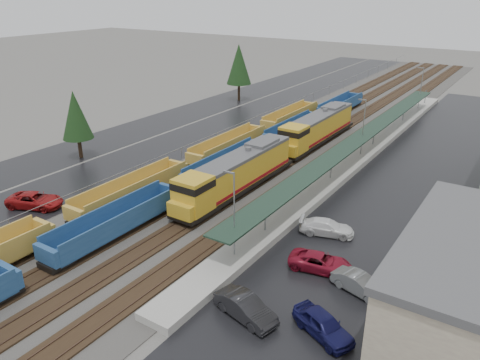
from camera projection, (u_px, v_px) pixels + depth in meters
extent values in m
cube|color=#302D2B|center=(324.00, 130.00, 74.73)|extent=(20.00, 160.00, 0.08)
cube|color=black|center=(291.00, 123.00, 77.72)|extent=(2.60, 160.00, 0.15)
cube|color=#473326|center=(287.00, 122.00, 78.05)|extent=(0.08, 160.00, 0.07)
cube|color=#473326|center=(295.00, 123.00, 77.32)|extent=(0.08, 160.00, 0.07)
cube|color=black|center=(313.00, 127.00, 75.70)|extent=(2.60, 160.00, 0.15)
cube|color=#473326|center=(309.00, 126.00, 76.02)|extent=(0.08, 160.00, 0.07)
cube|color=#473326|center=(317.00, 127.00, 75.29)|extent=(0.08, 160.00, 0.07)
cube|color=black|center=(336.00, 131.00, 73.67)|extent=(2.60, 160.00, 0.15)
cube|color=#473326|center=(332.00, 129.00, 73.99)|extent=(0.08, 160.00, 0.07)
cube|color=#473326|center=(341.00, 131.00, 73.27)|extent=(0.08, 160.00, 0.07)
cube|color=black|center=(361.00, 135.00, 71.65)|extent=(2.60, 160.00, 0.15)
cube|color=#473326|center=(356.00, 133.00, 71.97)|extent=(0.08, 160.00, 0.07)
cube|color=#473326|center=(365.00, 135.00, 71.24)|extent=(0.08, 160.00, 0.07)
cube|color=black|center=(246.00, 116.00, 82.34)|extent=(10.00, 160.00, 0.02)
cube|color=black|center=(201.00, 109.00, 87.40)|extent=(9.00, 160.00, 0.02)
cube|color=black|center=(435.00, 173.00, 57.40)|extent=(16.00, 100.00, 0.02)
cube|color=#9E9B93|center=(360.00, 156.00, 62.08)|extent=(3.00, 80.00, 0.70)
cylinder|color=gray|center=(265.00, 218.00, 42.18)|extent=(0.16, 0.16, 2.40)
cylinder|color=gray|center=(331.00, 168.00, 53.76)|extent=(0.16, 0.16, 2.40)
cylinder|color=gray|center=(374.00, 136.00, 65.34)|extent=(0.16, 0.16, 2.40)
cylinder|color=gray|center=(404.00, 113.00, 76.93)|extent=(0.16, 0.16, 2.40)
cylinder|color=gray|center=(425.00, 97.00, 88.51)|extent=(0.16, 0.16, 2.40)
cube|color=#1B3023|center=(362.00, 136.00, 60.98)|extent=(2.60, 65.00, 0.15)
cylinder|color=gray|center=(234.00, 219.00, 37.51)|extent=(0.12, 0.12, 8.00)
cube|color=gray|center=(229.00, 172.00, 36.27)|extent=(1.00, 0.15, 0.12)
cylinder|color=gray|center=(363.00, 130.00, 60.68)|extent=(0.12, 0.12, 8.00)
cube|color=gray|center=(362.00, 100.00, 59.43)|extent=(1.00, 0.15, 0.12)
cylinder|color=gray|center=(421.00, 90.00, 83.84)|extent=(0.12, 0.12, 8.00)
cube|color=gray|center=(421.00, 68.00, 82.60)|extent=(1.00, 0.15, 0.12)
cylinder|color=gray|center=(10.00, 229.00, 42.11)|extent=(0.08, 0.08, 2.00)
cylinder|color=gray|center=(82.00, 198.00, 48.28)|extent=(0.08, 0.08, 2.00)
cylinder|color=gray|center=(138.00, 174.00, 54.46)|extent=(0.08, 0.08, 2.00)
cylinder|color=gray|center=(182.00, 155.00, 60.64)|extent=(0.08, 0.08, 2.00)
cylinder|color=gray|center=(218.00, 139.00, 66.82)|extent=(0.08, 0.08, 2.00)
cylinder|color=gray|center=(248.00, 126.00, 72.99)|extent=(0.08, 0.08, 2.00)
cylinder|color=gray|center=(273.00, 115.00, 79.17)|extent=(0.08, 0.08, 2.00)
cylinder|color=gray|center=(295.00, 106.00, 85.35)|extent=(0.08, 0.08, 2.00)
cylinder|color=gray|center=(313.00, 98.00, 91.52)|extent=(0.08, 0.08, 2.00)
cylinder|color=gray|center=(330.00, 91.00, 97.70)|extent=(0.08, 0.08, 2.00)
cylinder|color=gray|center=(344.00, 85.00, 103.88)|extent=(0.08, 0.08, 2.00)
cylinder|color=gray|center=(357.00, 79.00, 110.06)|extent=(0.08, 0.08, 2.00)
cylinder|color=gray|center=(368.00, 74.00, 116.23)|extent=(0.08, 0.08, 2.00)
cylinder|color=gray|center=(378.00, 70.00, 122.41)|extent=(0.08, 0.08, 2.00)
cylinder|color=gray|center=(388.00, 66.00, 128.59)|extent=(0.08, 0.08, 2.00)
cylinder|color=gray|center=(396.00, 62.00, 134.76)|extent=(0.08, 0.08, 2.00)
cube|color=gray|center=(273.00, 110.00, 78.79)|extent=(0.05, 160.00, 0.05)
ellipsoid|color=#435340|center=(394.00, 40.00, 198.03)|extent=(154.00, 110.00, 19.80)
cylinder|color=#332316|center=(80.00, 148.00, 62.20)|extent=(0.50, 0.50, 2.70)
cone|color=black|center=(75.00, 115.00, 60.47)|extent=(3.96, 3.96, 6.30)
cylinder|color=#332316|center=(239.00, 92.00, 93.48)|extent=(0.50, 0.50, 3.30)
cone|color=black|center=(239.00, 64.00, 91.37)|extent=(4.84, 4.84, 7.70)
cube|color=black|center=(238.00, 185.00, 51.74)|extent=(3.03, 20.18, 0.40)
cube|color=gold|center=(243.00, 168.00, 51.86)|extent=(2.83, 16.15, 3.03)
cube|color=gold|center=(193.00, 194.00, 44.93)|extent=(3.03, 3.23, 3.43)
cube|color=black|center=(193.00, 184.00, 44.54)|extent=(3.08, 3.28, 0.71)
cube|color=gold|center=(182.00, 211.00, 43.91)|extent=(2.83, 1.01, 1.41)
cube|color=#59595B|center=(243.00, 155.00, 51.24)|extent=(2.88, 16.15, 0.35)
cube|color=maroon|center=(233.00, 176.00, 53.05)|extent=(0.04, 16.15, 0.35)
cube|color=maroon|center=(254.00, 181.00, 51.60)|extent=(0.04, 16.15, 0.35)
cube|color=black|center=(238.00, 189.00, 51.89)|extent=(2.22, 6.05, 0.61)
cube|color=black|center=(199.00, 212.00, 46.40)|extent=(2.42, 4.04, 0.50)
cube|color=black|center=(270.00, 169.00, 57.31)|extent=(2.42, 4.04, 0.50)
cylinder|color=#59595B|center=(248.00, 149.00, 51.90)|extent=(0.71, 0.71, 0.50)
cube|color=#59595B|center=(262.00, 143.00, 54.26)|extent=(2.42, 4.04, 0.50)
cube|color=black|center=(318.00, 138.00, 67.95)|extent=(3.03, 20.18, 0.40)
cube|color=gold|center=(321.00, 125.00, 68.07)|extent=(2.83, 16.15, 3.03)
cube|color=gold|center=(294.00, 139.00, 61.14)|extent=(3.03, 3.23, 3.43)
cube|color=black|center=(294.00, 131.00, 60.75)|extent=(3.08, 3.28, 0.71)
cube|color=gold|center=(287.00, 150.00, 60.13)|extent=(2.83, 1.01, 1.41)
cube|color=#59595B|center=(322.00, 114.00, 67.45)|extent=(2.88, 16.15, 0.35)
cube|color=maroon|center=(312.00, 131.00, 69.26)|extent=(0.04, 16.15, 0.35)
cube|color=maroon|center=(330.00, 134.00, 67.81)|extent=(0.04, 16.15, 0.35)
cube|color=black|center=(318.00, 140.00, 68.11)|extent=(2.22, 6.05, 0.61)
cube|color=black|center=(296.00, 153.00, 62.62)|extent=(2.42, 4.04, 0.50)
cube|color=black|center=(337.00, 128.00, 73.52)|extent=(2.42, 4.04, 0.50)
cylinder|color=#59595B|center=(325.00, 110.00, 68.12)|extent=(0.71, 0.71, 0.50)
cube|color=#59595B|center=(333.00, 107.00, 70.47)|extent=(2.42, 4.04, 0.50)
cube|color=gold|center=(44.00, 229.00, 41.00)|extent=(2.65, 0.51, 1.43)
cube|color=black|center=(39.00, 242.00, 40.84)|extent=(2.04, 2.24, 0.51)
cube|color=gold|center=(133.00, 195.00, 49.45)|extent=(2.65, 14.46, 0.25)
cube|color=gold|center=(123.00, 184.00, 49.75)|extent=(0.15, 14.46, 1.84)
cube|color=gold|center=(141.00, 189.00, 48.46)|extent=(0.15, 14.46, 1.84)
cube|color=gold|center=(74.00, 215.00, 43.44)|extent=(2.65, 0.51, 1.43)
cube|color=gold|center=(178.00, 167.00, 54.92)|extent=(2.65, 0.51, 1.43)
cube|color=black|center=(82.00, 222.00, 44.38)|extent=(2.04, 2.24, 0.51)
cube|color=black|center=(174.00, 177.00, 54.76)|extent=(2.04, 2.24, 0.51)
cube|color=gold|center=(229.00, 149.00, 63.37)|extent=(2.65, 14.46, 0.25)
cube|color=gold|center=(221.00, 141.00, 63.66)|extent=(0.15, 14.46, 1.84)
cube|color=gold|center=(237.00, 144.00, 62.37)|extent=(0.15, 14.46, 1.84)
cube|color=gold|center=(195.00, 160.00, 57.36)|extent=(2.65, 0.51, 1.43)
cube|color=gold|center=(258.00, 131.00, 68.84)|extent=(2.65, 0.51, 1.43)
cube|color=black|center=(199.00, 166.00, 58.30)|extent=(2.04, 2.24, 0.51)
cube|color=black|center=(255.00, 138.00, 68.68)|extent=(2.04, 2.24, 0.51)
cube|color=gold|center=(291.00, 119.00, 77.29)|extent=(2.65, 14.46, 0.25)
cube|color=gold|center=(284.00, 113.00, 77.58)|extent=(0.15, 14.46, 1.84)
cube|color=gold|center=(298.00, 115.00, 76.29)|extent=(0.15, 14.46, 1.84)
cube|color=gold|center=(268.00, 126.00, 71.28)|extent=(2.65, 0.51, 1.43)
cube|color=gold|center=(310.00, 106.00, 82.75)|extent=(2.65, 0.51, 1.43)
cube|color=black|center=(270.00, 131.00, 72.22)|extent=(2.04, 2.24, 0.51)
cube|color=black|center=(308.00, 113.00, 82.59)|extent=(2.04, 2.24, 0.51)
cube|color=navy|center=(9.00, 275.00, 34.46)|extent=(2.68, 0.52, 1.44)
cube|color=black|center=(3.00, 291.00, 34.30)|extent=(2.06, 2.27, 0.52)
cube|color=navy|center=(117.00, 227.00, 42.88)|extent=(2.68, 14.27, 0.26)
cube|color=navy|center=(107.00, 214.00, 43.17)|extent=(0.15, 14.27, 1.86)
cube|color=navy|center=(127.00, 221.00, 41.87)|extent=(0.15, 14.27, 1.86)
cube|color=navy|center=(47.00, 255.00, 36.93)|extent=(2.68, 0.52, 1.44)
cube|color=navy|center=(170.00, 192.00, 48.26)|extent=(2.68, 0.52, 1.44)
cube|color=black|center=(57.00, 262.00, 37.88)|extent=(2.06, 2.27, 0.52)
cube|color=black|center=(166.00, 204.00, 48.10)|extent=(2.06, 2.27, 0.52)
cube|color=navy|center=(228.00, 168.00, 56.68)|extent=(2.68, 14.27, 0.26)
cube|color=navy|center=(219.00, 159.00, 56.97)|extent=(0.15, 14.27, 1.86)
cube|color=navy|center=(237.00, 163.00, 55.67)|extent=(0.15, 14.27, 1.86)
cube|color=navy|center=(190.00, 182.00, 50.73)|extent=(2.68, 0.52, 1.44)
cube|color=navy|center=(259.00, 146.00, 62.07)|extent=(2.68, 0.52, 1.44)
cube|color=black|center=(194.00, 189.00, 51.69)|extent=(2.06, 2.27, 0.52)
cube|color=black|center=(256.00, 155.00, 61.90)|extent=(2.06, 2.27, 0.52)
cube|color=navy|center=(295.00, 132.00, 70.48)|extent=(2.68, 14.27, 0.26)
cube|color=navy|center=(288.00, 125.00, 70.77)|extent=(0.15, 14.27, 1.86)
cube|color=navy|center=(303.00, 128.00, 69.47)|extent=(0.15, 14.27, 1.86)
cube|color=navy|center=(271.00, 140.00, 64.53)|extent=(2.68, 0.52, 1.44)
cube|color=navy|center=(316.00, 117.00, 75.87)|extent=(2.68, 0.52, 1.44)
cube|color=black|center=(274.00, 146.00, 65.49)|extent=(2.06, 2.27, 0.52)
cube|color=black|center=(314.00, 124.00, 75.71)|extent=(2.06, 2.27, 0.52)
cube|color=navy|center=(340.00, 108.00, 84.28)|extent=(2.68, 14.27, 0.26)
cube|color=navy|center=(334.00, 102.00, 84.57)|extent=(0.15, 14.27, 1.86)
cube|color=navy|center=(348.00, 104.00, 83.27)|extent=(0.15, 14.27, 1.86)
cube|color=navy|center=(324.00, 113.00, 78.33)|extent=(2.68, 0.52, 1.44)
cube|color=navy|center=(355.00, 97.00, 89.67)|extent=(2.68, 0.52, 1.44)
cube|color=black|center=(325.00, 118.00, 79.29)|extent=(2.06, 2.27, 0.52)
cube|color=black|center=(354.00, 103.00, 89.51)|extent=(2.06, 2.27, 0.52)
imported|color=maroon|center=(35.00, 200.00, 48.29)|extent=(4.67, 6.28, 1.59)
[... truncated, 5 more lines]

